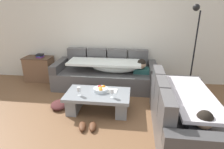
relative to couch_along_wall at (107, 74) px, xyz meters
The scene contains 14 objects.
ground_plane 1.66m from the couch_along_wall, 88.53° to the right, with size 14.00×14.00×0.00m, color brown.
back_wall 1.15m from the couch_along_wall, 85.46° to the left, with size 9.00×0.10×2.70m, color silver.
couch_along_wall is the anchor object (origin of this frame).
couch_near_window 2.20m from the couch_along_wall, 48.84° to the right, with size 0.92×1.97×0.88m.
coffee_table 1.17m from the couch_along_wall, 90.05° to the right, with size 1.20×0.68×0.38m.
fruit_bowl 1.09m from the couch_along_wall, 87.61° to the right, with size 0.28×0.28×0.10m.
wine_glass_near_left 1.36m from the couch_along_wall, 103.66° to the right, with size 0.07×0.07×0.17m.
wine_glass_near_right 1.36m from the couch_along_wall, 77.79° to the right, with size 0.07×0.07×0.17m.
open_magazine 1.07m from the couch_along_wall, 78.62° to the right, with size 0.28×0.21×0.01m, color white.
side_cabinet 1.87m from the couch_along_wall, behind, with size 0.72×0.44×0.64m.
book_stack_on_cabinet 1.84m from the couch_along_wall, behind, with size 0.18×0.20×0.08m.
floor_lamp 2.08m from the couch_along_wall, ahead, with size 0.33×0.31×1.95m.
pair_of_shoes 1.77m from the couch_along_wall, 92.35° to the right, with size 0.34×0.31×0.09m.
crumpled_garment 1.42m from the couch_along_wall, 125.21° to the right, with size 0.40×0.32×0.12m, color #4C2323.
Camera 1 is at (0.61, -2.71, 1.95)m, focal length 30.62 mm.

